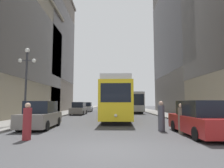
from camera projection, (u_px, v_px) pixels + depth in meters
ground_plane at (108, 150)px, 6.92m from camera, size 200.00×200.00×0.00m
sidewalk_left at (79, 110)px, 46.70m from camera, size 3.37×120.00×0.15m
sidewalk_right at (142, 110)px, 46.77m from camera, size 3.37×120.00×0.15m
streetcar at (116, 99)px, 21.13m from camera, size 3.17×14.76×3.89m
transit_bus at (131, 102)px, 34.68m from camera, size 2.96×11.15×3.45m
parked_car_left_near at (86, 107)px, 37.37m from camera, size 1.95×4.29×1.82m
parked_car_left_mid at (78, 109)px, 27.93m from camera, size 1.99×4.85×1.82m
parked_car_right_far at (198, 119)px, 10.10m from camera, size 1.90×4.93×1.82m
parked_car_left_far at (40, 116)px, 12.99m from camera, size 1.98×4.49×1.82m
pedestrian_crossing_near at (160, 117)px, 11.73m from camera, size 0.40×0.40×1.81m
pedestrian_crossing_far at (26, 123)px, 8.85m from camera, size 0.38×0.38×1.71m
pedestrian_on_sidewalk at (181, 120)px, 10.60m from camera, size 0.38×0.38×1.68m
lamp_post_left_near at (25, 74)px, 15.03m from camera, size 1.41×0.36×5.90m
building_left_corner at (37, 47)px, 39.17m from camera, size 11.98×17.53×25.54m
building_right_midblock at (204, 31)px, 32.01m from camera, size 13.17×21.33×26.58m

